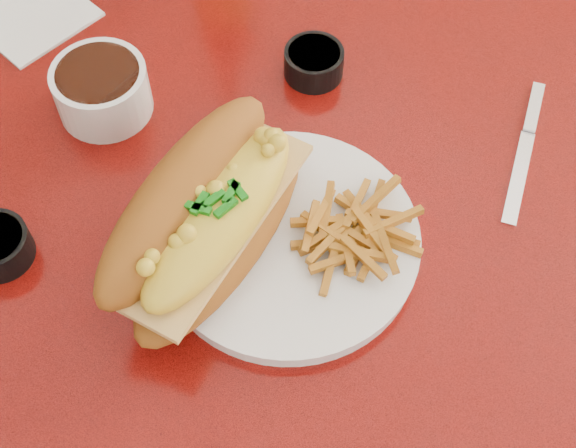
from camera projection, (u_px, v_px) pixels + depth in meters
ground at (264, 445)px, 1.43m from camera, size 8.00×8.00×0.00m
diner_table at (250, 286)px, 0.92m from camera, size 1.23×0.83×0.77m
booth_bench_far at (1, 70)px, 1.53m from camera, size 1.20×0.51×0.90m
dinner_plate at (288, 241)px, 0.75m from camera, size 0.31×0.31×0.02m
mac_hoagie at (207, 216)px, 0.70m from camera, size 0.28×0.20×0.11m
fries_pile at (354, 227)px, 0.73m from camera, size 0.10×0.09×0.03m
fork at (297, 251)px, 0.74m from camera, size 0.07×0.12×0.00m
gravy_ramekin at (102, 89)px, 0.82m from camera, size 0.11×0.11×0.05m
sauce_cup_right at (314, 62)px, 0.86m from camera, size 0.07×0.07×0.03m
knife at (527, 139)px, 0.82m from camera, size 0.16×0.11×0.01m
paper_napkin at (32, 15)px, 0.92m from camera, size 0.13×0.13×0.00m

